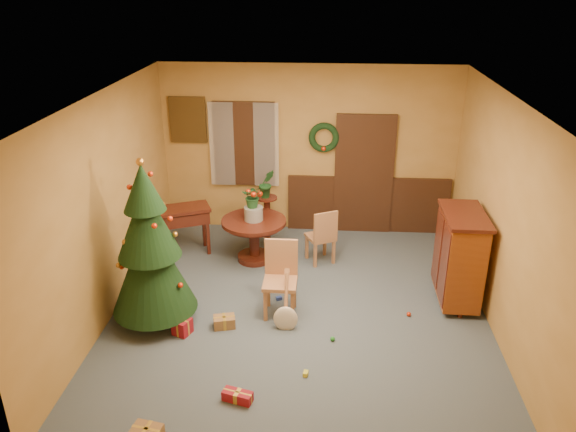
# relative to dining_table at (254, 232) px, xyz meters

# --- Properties ---
(room_envelope) EXTENTS (5.50, 5.50, 5.50)m
(room_envelope) POSITION_rel_dining_table_xyz_m (1.00, 1.25, 0.63)
(room_envelope) COLOR #333F4A
(room_envelope) RESTS_ON ground
(dining_table) EXTENTS (1.02, 1.02, 0.70)m
(dining_table) POSITION_rel_dining_table_xyz_m (0.00, 0.00, 0.00)
(dining_table) COLOR black
(dining_table) RESTS_ON floor
(urn) EXTENTS (0.29, 0.29, 0.21)m
(urn) POSITION_rel_dining_table_xyz_m (0.00, 0.00, 0.32)
(urn) COLOR slate
(urn) RESTS_ON dining_table
(centerpiece_plant) EXTENTS (0.32, 0.28, 0.36)m
(centerpiece_plant) POSITION_rel_dining_table_xyz_m (0.00, 0.00, 0.60)
(centerpiece_plant) COLOR #1E4C23
(centerpiece_plant) RESTS_ON urn
(chair_near) EXTENTS (0.44, 0.44, 1.02)m
(chair_near) POSITION_rel_dining_table_xyz_m (0.54, -1.43, 0.06)
(chair_near) COLOR #91603A
(chair_near) RESTS_ON floor
(chair_far) EXTENTS (0.53, 0.53, 0.91)m
(chair_far) POSITION_rel_dining_table_xyz_m (1.07, -0.03, -0.00)
(chair_far) COLOR #91603A
(chair_far) RESTS_ON floor
(guitar) EXTENTS (0.36, 0.51, 0.72)m
(guitar) POSITION_rel_dining_table_xyz_m (0.64, -1.86, -0.12)
(guitar) COLOR beige
(guitar) RESTS_ON floor
(plant_stand) EXTENTS (0.34, 0.34, 0.87)m
(plant_stand) POSITION_rel_dining_table_xyz_m (0.15, 0.54, 0.06)
(plant_stand) COLOR black
(plant_stand) RESTS_ON floor
(stand_plant) EXTENTS (0.32, 0.30, 0.47)m
(stand_plant) POSITION_rel_dining_table_xyz_m (0.15, 0.54, 0.62)
(stand_plant) COLOR #19471E
(stand_plant) RESTS_ON plant_stand
(christmas_tree) EXTENTS (1.09, 1.09, 2.25)m
(christmas_tree) POSITION_rel_dining_table_xyz_m (-1.07, -1.79, 0.58)
(christmas_tree) COLOR #382111
(christmas_tree) RESTS_ON floor
(writing_desk) EXTENTS (1.01, 0.78, 0.81)m
(writing_desk) POSITION_rel_dining_table_xyz_m (-1.19, 0.14, 0.12)
(writing_desk) COLOR black
(writing_desk) RESTS_ON floor
(sideboard) EXTENTS (0.55, 1.04, 1.33)m
(sideboard) POSITION_rel_dining_table_xyz_m (2.95, -1.01, 0.22)
(sideboard) COLOR #531F09
(sideboard) RESTS_ON floor
(gift_b) EXTENTS (0.26, 0.26, 0.21)m
(gift_b) POSITION_rel_dining_table_xyz_m (-0.66, -2.06, -0.39)
(gift_b) COLOR maroon
(gift_b) RESTS_ON floor
(gift_c) EXTENTS (0.31, 0.25, 0.15)m
(gift_c) POSITION_rel_dining_table_xyz_m (-0.15, -1.87, -0.42)
(gift_c) COLOR brown
(gift_c) RESTS_ON floor
(gift_d) EXTENTS (0.35, 0.21, 0.12)m
(gift_d) POSITION_rel_dining_table_xyz_m (0.23, -3.22, -0.43)
(gift_d) COLOR maroon
(gift_d) RESTS_ON floor
(toy_a) EXTENTS (0.09, 0.08, 0.05)m
(toy_a) POSITION_rel_dining_table_xyz_m (0.49, -1.17, -0.46)
(toy_a) COLOR #2844B1
(toy_a) RESTS_ON floor
(toy_b) EXTENTS (0.06, 0.06, 0.06)m
(toy_b) POSITION_rel_dining_table_xyz_m (1.25, -2.08, -0.46)
(toy_b) COLOR #238128
(toy_b) RESTS_ON floor
(toy_c) EXTENTS (0.06, 0.09, 0.05)m
(toy_c) POSITION_rel_dining_table_xyz_m (0.94, -2.76, -0.46)
(toy_c) COLOR gold
(toy_c) RESTS_ON floor
(toy_d) EXTENTS (0.06, 0.06, 0.06)m
(toy_d) POSITION_rel_dining_table_xyz_m (2.27, -1.45, -0.46)
(toy_d) COLOR red
(toy_d) RESTS_ON floor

